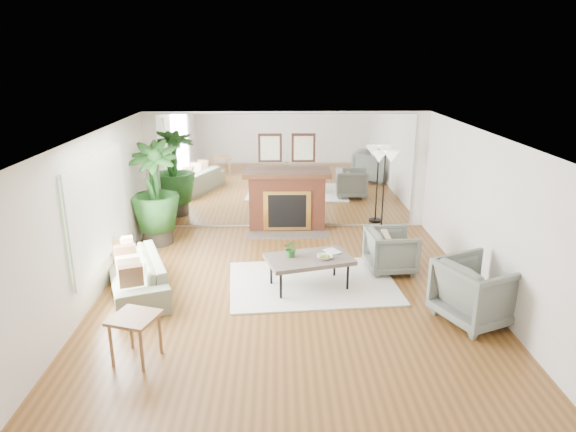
{
  "coord_description": "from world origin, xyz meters",
  "views": [
    {
      "loc": [
        -0.2,
        -7.24,
        3.62
      ],
      "look_at": [
        -0.03,
        0.6,
        1.15
      ],
      "focal_mm": 32.0,
      "sensor_mm": 36.0,
      "label": 1
    }
  ],
  "objects_px": {
    "fireplace": "(287,200)",
    "coffee_table": "(309,260)",
    "side_table": "(134,323)",
    "floor_lamp": "(385,164)",
    "armchair_back": "(391,251)",
    "armchair_front": "(478,291)",
    "sofa": "(136,275)",
    "potted_ficus": "(154,191)"
  },
  "relations": [
    {
      "from": "fireplace",
      "to": "coffee_table",
      "type": "bearing_deg",
      "value": -84.13
    },
    {
      "from": "side_table",
      "to": "floor_lamp",
      "type": "bearing_deg",
      "value": 50.18
    },
    {
      "from": "armchair_back",
      "to": "armchair_front",
      "type": "xyz_separation_m",
      "value": [
        0.83,
        -1.78,
        0.08
      ]
    },
    {
      "from": "fireplace",
      "to": "floor_lamp",
      "type": "bearing_deg",
      "value": -4.51
    },
    {
      "from": "fireplace",
      "to": "sofa",
      "type": "bearing_deg",
      "value": -129.3
    },
    {
      "from": "sofa",
      "to": "armchair_back",
      "type": "distance_m",
      "value": 4.28
    },
    {
      "from": "fireplace",
      "to": "floor_lamp",
      "type": "xyz_separation_m",
      "value": [
        2.02,
        -0.16,
        0.82
      ]
    },
    {
      "from": "armchair_back",
      "to": "potted_ficus",
      "type": "height_order",
      "value": "potted_ficus"
    },
    {
      "from": "fireplace",
      "to": "floor_lamp",
      "type": "relative_size",
      "value": 1.19
    },
    {
      "from": "sofa",
      "to": "side_table",
      "type": "height_order",
      "value": "side_table"
    },
    {
      "from": "armchair_front",
      "to": "floor_lamp",
      "type": "bearing_deg",
      "value": -15.21
    },
    {
      "from": "armchair_back",
      "to": "side_table",
      "type": "relative_size",
      "value": 1.24
    },
    {
      "from": "armchair_back",
      "to": "armchair_front",
      "type": "height_order",
      "value": "armchair_front"
    },
    {
      "from": "fireplace",
      "to": "side_table",
      "type": "xyz_separation_m",
      "value": [
        -1.95,
        -4.91,
        -0.16
      ]
    },
    {
      "from": "fireplace",
      "to": "armchair_front",
      "type": "xyz_separation_m",
      "value": [
        2.6,
        -4.03,
        -0.21
      ]
    },
    {
      "from": "coffee_table",
      "to": "side_table",
      "type": "bearing_deg",
      "value": -138.42
    },
    {
      "from": "armchair_back",
      "to": "potted_ficus",
      "type": "relative_size",
      "value": 0.4
    },
    {
      "from": "armchair_back",
      "to": "sofa",
      "type": "bearing_deg",
      "value": 95.4
    },
    {
      "from": "armchair_back",
      "to": "armchair_front",
      "type": "distance_m",
      "value": 1.97
    },
    {
      "from": "sofa",
      "to": "armchair_back",
      "type": "relative_size",
      "value": 2.44
    },
    {
      "from": "coffee_table",
      "to": "potted_ficus",
      "type": "height_order",
      "value": "potted_ficus"
    },
    {
      "from": "armchair_back",
      "to": "side_table",
      "type": "bearing_deg",
      "value": 121.04
    },
    {
      "from": "sofa",
      "to": "armchair_front",
      "type": "height_order",
      "value": "armchair_front"
    },
    {
      "from": "side_table",
      "to": "floor_lamp",
      "type": "xyz_separation_m",
      "value": [
        3.97,
        4.76,
        0.98
      ]
    },
    {
      "from": "side_table",
      "to": "potted_ficus",
      "type": "relative_size",
      "value": 0.32
    },
    {
      "from": "fireplace",
      "to": "potted_ficus",
      "type": "distance_m",
      "value": 2.75
    },
    {
      "from": "sofa",
      "to": "floor_lamp",
      "type": "xyz_separation_m",
      "value": [
        4.47,
        2.83,
        1.18
      ]
    },
    {
      "from": "coffee_table",
      "to": "floor_lamp",
      "type": "bearing_deg",
      "value": 58.13
    },
    {
      "from": "fireplace",
      "to": "sofa",
      "type": "distance_m",
      "value": 3.89
    },
    {
      "from": "armchair_front",
      "to": "potted_ficus",
      "type": "relative_size",
      "value": 0.49
    },
    {
      "from": "potted_ficus",
      "to": "sofa",
      "type": "bearing_deg",
      "value": -86.11
    },
    {
      "from": "sofa",
      "to": "side_table",
      "type": "distance_m",
      "value": 2.0
    },
    {
      "from": "armchair_back",
      "to": "coffee_table",
      "type": "bearing_deg",
      "value": 109.92
    },
    {
      "from": "floor_lamp",
      "to": "armchair_front",
      "type": "bearing_deg",
      "value": -81.42
    },
    {
      "from": "side_table",
      "to": "potted_ficus",
      "type": "bearing_deg",
      "value": 98.97
    },
    {
      "from": "fireplace",
      "to": "armchair_front",
      "type": "relative_size",
      "value": 2.06
    },
    {
      "from": "coffee_table",
      "to": "armchair_front",
      "type": "xyz_separation_m",
      "value": [
        2.3,
        -1.11,
        -0.04
      ]
    },
    {
      "from": "armchair_back",
      "to": "floor_lamp",
      "type": "xyz_separation_m",
      "value": [
        0.25,
        2.09,
        1.1
      ]
    },
    {
      "from": "coffee_table",
      "to": "armchair_back",
      "type": "bearing_deg",
      "value": 24.53
    },
    {
      "from": "armchair_front",
      "to": "side_table",
      "type": "distance_m",
      "value": 4.63
    },
    {
      "from": "sofa",
      "to": "potted_ficus",
      "type": "distance_m",
      "value": 2.35
    },
    {
      "from": "sofa",
      "to": "floor_lamp",
      "type": "height_order",
      "value": "floor_lamp"
    }
  ]
}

